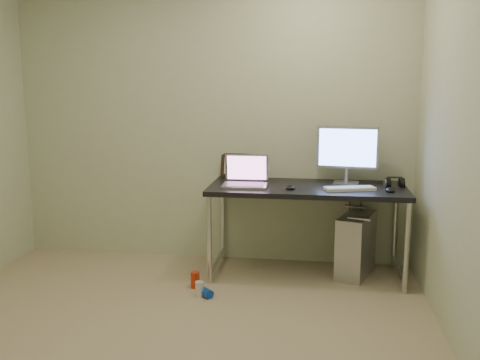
% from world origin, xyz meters
% --- Properties ---
extents(floor, '(3.50, 3.50, 0.00)m').
position_xyz_m(floor, '(0.00, 0.00, 0.00)').
color(floor, tan).
rests_on(floor, ground).
extents(wall_back, '(3.50, 0.02, 2.50)m').
position_xyz_m(wall_back, '(0.00, 1.75, 1.25)').
color(wall_back, beige).
rests_on(wall_back, ground).
extents(desk, '(1.58, 0.69, 0.75)m').
position_xyz_m(desk, '(0.85, 1.40, 0.67)').
color(desk, black).
rests_on(desk, ground).
extents(tower_computer, '(0.36, 0.53, 0.54)m').
position_xyz_m(tower_computer, '(1.26, 1.46, 0.26)').
color(tower_computer, '#A2A2A6').
rests_on(tower_computer, ground).
extents(cable_a, '(0.01, 0.16, 0.69)m').
position_xyz_m(cable_a, '(1.21, 1.70, 0.40)').
color(cable_a, black).
rests_on(cable_a, ground).
extents(cable_b, '(0.02, 0.11, 0.71)m').
position_xyz_m(cable_b, '(1.30, 1.68, 0.38)').
color(cable_b, black).
rests_on(cable_b, ground).
extents(can_red, '(0.09, 0.09, 0.13)m').
position_xyz_m(can_red, '(0.01, 0.99, 0.06)').
color(can_red, red).
rests_on(can_red, ground).
extents(can_white, '(0.08, 0.08, 0.12)m').
position_xyz_m(can_white, '(0.08, 0.82, 0.06)').
color(can_white, silver).
rests_on(can_white, ground).
extents(can_blue, '(0.13, 0.13, 0.07)m').
position_xyz_m(can_blue, '(0.13, 0.82, 0.03)').
color(can_blue, '#1040B1').
rests_on(can_blue, ground).
extents(laptop, '(0.36, 0.30, 0.25)m').
position_xyz_m(laptop, '(0.35, 1.36, 0.81)').
color(laptop, silver).
rests_on(laptop, desk).
extents(monitor, '(0.51, 0.17, 0.47)m').
position_xyz_m(monitor, '(1.17, 1.57, 1.03)').
color(monitor, silver).
rests_on(monitor, desk).
extents(keyboard, '(0.41, 0.23, 0.02)m').
position_xyz_m(keyboard, '(1.18, 1.29, 0.76)').
color(keyboard, silver).
rests_on(keyboard, desk).
extents(mouse_right, '(0.09, 0.13, 0.04)m').
position_xyz_m(mouse_right, '(1.49, 1.27, 0.77)').
color(mouse_right, black).
rests_on(mouse_right, desk).
extents(mouse_left, '(0.08, 0.13, 0.04)m').
position_xyz_m(mouse_left, '(0.72, 1.27, 0.77)').
color(mouse_left, black).
rests_on(mouse_left, desk).
extents(headphones, '(0.16, 0.10, 0.10)m').
position_xyz_m(headphones, '(1.55, 1.48, 0.78)').
color(headphones, black).
rests_on(headphones, desk).
extents(picture_frame, '(0.27, 0.11, 0.21)m').
position_xyz_m(picture_frame, '(0.22, 1.73, 0.86)').
color(picture_frame, black).
rests_on(picture_frame, desk).
extents(webcam, '(0.05, 0.04, 0.12)m').
position_xyz_m(webcam, '(0.50, 1.65, 0.84)').
color(webcam, silver).
rests_on(webcam, desk).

